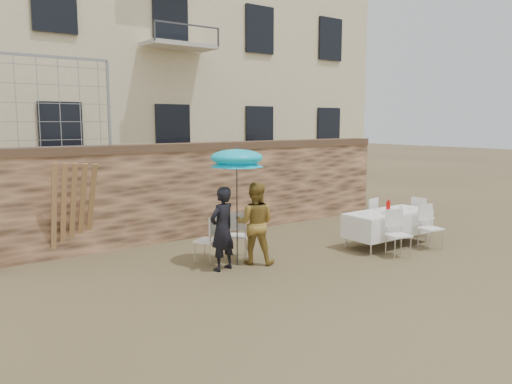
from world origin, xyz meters
TOP-DOWN VIEW (x-y plane):
  - ground at (0.00, 0.00)m, footprint 80.00×80.00m
  - stone_wall at (0.00, 5.00)m, footprint 13.00×0.50m
  - chain_link_fence at (-3.00, 5.00)m, footprint 3.20×0.06m
  - man_suit at (-0.39, 2.18)m, footprint 0.64×0.50m
  - woman_dress at (0.36, 2.18)m, footprint 0.98×0.97m
  - umbrella at (0.01, 2.28)m, footprint 1.03×1.03m
  - couple_chair_left at (-0.39, 2.73)m, footprint 0.65×0.65m
  - couple_chair_right at (0.31, 2.73)m, footprint 0.68×0.68m
  - banquet_table at (3.57, 1.56)m, footprint 2.10×0.85m
  - soda_bottle at (3.37, 1.41)m, footprint 0.09×0.09m
  - table_chair_front_left at (2.97, 0.81)m, footprint 0.61×0.61m
  - table_chair_front_right at (4.07, 0.81)m, footprint 0.56×0.56m
  - table_chair_back at (3.77, 2.36)m, footprint 0.56×0.56m
  - table_chair_side at (4.97, 1.66)m, footprint 0.50×0.50m
  - wood_planks at (-2.43, 4.57)m, footprint 0.70×0.20m

SIDE VIEW (x-z plane):
  - ground at x=0.00m, z-range 0.00..0.00m
  - couple_chair_left at x=-0.39m, z-range 0.00..0.96m
  - couple_chair_right at x=0.31m, z-range 0.00..0.96m
  - table_chair_front_left at x=2.97m, z-range 0.00..0.96m
  - table_chair_front_right at x=4.07m, z-range 0.00..0.96m
  - table_chair_back at x=3.77m, z-range 0.00..0.96m
  - table_chair_side at x=4.97m, z-range 0.00..0.96m
  - banquet_table at x=3.57m, z-range 0.34..1.12m
  - man_suit at x=-0.39m, z-range 0.00..1.56m
  - woman_dress at x=0.36m, z-range 0.00..1.59m
  - soda_bottle at x=3.37m, z-range 0.77..1.04m
  - wood_planks at x=-2.43m, z-range 0.00..2.00m
  - stone_wall at x=0.00m, z-range 0.00..2.20m
  - umbrella at x=0.01m, z-range 0.95..3.07m
  - chain_link_fence at x=-3.00m, z-range 2.20..4.00m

